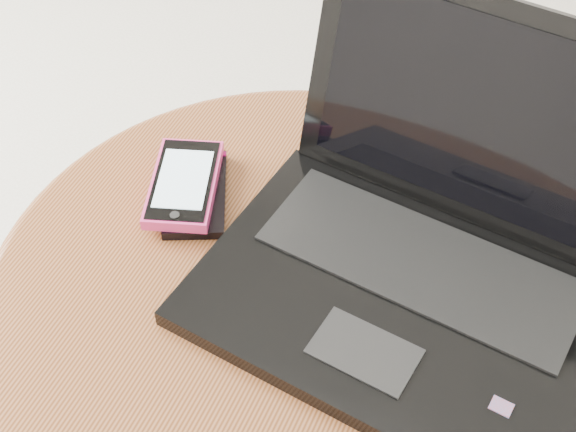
% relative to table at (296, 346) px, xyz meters
% --- Properties ---
extents(table, '(0.62, 0.62, 0.49)m').
position_rel_table_xyz_m(table, '(0.00, 0.00, 0.00)').
color(table, '#5C2D16').
rests_on(table, ground).
extents(laptop, '(0.40, 0.36, 0.24)m').
position_rel_table_xyz_m(laptop, '(0.10, 0.05, 0.15)').
color(laptop, black).
rests_on(laptop, table).
extents(phone_black, '(0.11, 0.14, 0.01)m').
position_rel_table_xyz_m(phone_black, '(-0.15, 0.07, 0.11)').
color(phone_black, black).
rests_on(phone_black, table).
extents(phone_pink, '(0.10, 0.14, 0.02)m').
position_rel_table_xyz_m(phone_pink, '(-0.16, 0.06, 0.12)').
color(phone_pink, '#E4357D').
rests_on(phone_pink, phone_black).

